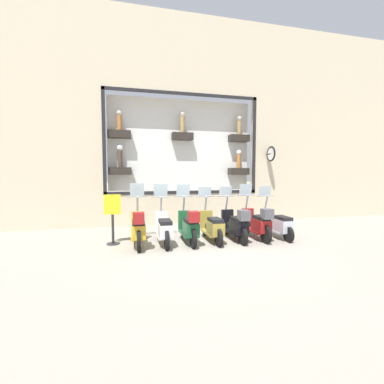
{
  "coord_description": "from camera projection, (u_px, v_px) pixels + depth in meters",
  "views": [
    {
      "loc": [
        -6.39,
        1.95,
        1.94
      ],
      "look_at": [
        2.06,
        -0.01,
        1.35
      ],
      "focal_mm": 24.0,
      "sensor_mm": 36.0,
      "label": 1
    }
  ],
  "objects": [
    {
      "name": "ground_plane",
      "position": [
        209.0,
        248.0,
        6.79
      ],
      "size": [
        120.0,
        120.0,
        0.0
      ],
      "primitive_type": "plane",
      "color": "gray"
    },
    {
      "name": "building_facade",
      "position": [
        183.0,
        120.0,
        10.01
      ],
      "size": [
        1.23,
        36.0,
        8.02
      ],
      "color": "beige",
      "rests_on": "ground_plane"
    },
    {
      "name": "scooter_silver_0",
      "position": [
        278.0,
        224.0,
        7.89
      ],
      "size": [
        1.79,
        0.61,
        1.56
      ],
      "color": "black",
      "rests_on": "ground_plane"
    },
    {
      "name": "scooter_red_1",
      "position": [
        258.0,
        223.0,
        7.68
      ],
      "size": [
        1.8,
        0.6,
        1.63
      ],
      "color": "black",
      "rests_on": "ground_plane"
    },
    {
      "name": "scooter_black_2",
      "position": [
        236.0,
        225.0,
        7.51
      ],
      "size": [
        1.8,
        0.6,
        1.56
      ],
      "color": "black",
      "rests_on": "ground_plane"
    },
    {
      "name": "scooter_olive_3",
      "position": [
        212.0,
        227.0,
        7.42
      ],
      "size": [
        1.8,
        0.6,
        1.56
      ],
      "color": "black",
      "rests_on": "ground_plane"
    },
    {
      "name": "scooter_green_4",
      "position": [
        189.0,
        227.0,
        7.2
      ],
      "size": [
        1.8,
        0.6,
        1.64
      ],
      "color": "black",
      "rests_on": "ground_plane"
    },
    {
      "name": "scooter_white_5",
      "position": [
        164.0,
        229.0,
        7.11
      ],
      "size": [
        1.8,
        0.6,
        1.66
      ],
      "color": "black",
      "rests_on": "ground_plane"
    },
    {
      "name": "scooter_yellow_6",
      "position": [
        138.0,
        228.0,
        6.89
      ],
      "size": [
        1.81,
        0.61,
        1.68
      ],
      "color": "black",
      "rests_on": "ground_plane"
    },
    {
      "name": "shop_sign_post",
      "position": [
        113.0,
        217.0,
        7.1
      ],
      "size": [
        0.36,
        0.45,
        1.44
      ],
      "color": "#232326",
      "rests_on": "ground_plane"
    }
  ]
}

